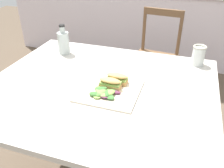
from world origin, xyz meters
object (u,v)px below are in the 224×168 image
(plate_lunch, at_px, (110,90))
(mason_jar_iced_tea, at_px, (198,56))
(bottle_cold_brew, at_px, (64,44))
(sandwich_half_front, at_px, (110,83))
(chair_wooden_far, at_px, (155,58))
(sandwich_half_back, at_px, (117,78))
(dining_table, at_px, (100,103))
(fork_on_napkin, at_px, (68,81))

(plate_lunch, relative_size, mason_jar_iced_tea, 2.44)
(bottle_cold_brew, bearing_deg, sandwich_half_front, -37.33)
(chair_wooden_far, xyz_separation_m, sandwich_half_back, (-0.06, -1.04, 0.33))
(sandwich_half_front, distance_m, mason_jar_iced_tea, 0.60)
(sandwich_half_back, bearing_deg, sandwich_half_front, -107.57)
(plate_lunch, distance_m, bottle_cold_brew, 0.57)
(dining_table, xyz_separation_m, sandwich_half_front, (0.07, -0.02, 0.16))
(fork_on_napkin, height_order, bottle_cold_brew, bottle_cold_brew)
(chair_wooden_far, bearing_deg, plate_lunch, -93.81)
(sandwich_half_back, bearing_deg, dining_table, -158.67)
(sandwich_half_back, bearing_deg, chair_wooden_far, 86.82)
(chair_wooden_far, xyz_separation_m, bottle_cold_brew, (-0.52, -0.76, 0.36))
(dining_table, distance_m, mason_jar_iced_tea, 0.66)
(chair_wooden_far, xyz_separation_m, plate_lunch, (-0.07, -1.11, 0.30))
(sandwich_half_back, xyz_separation_m, mason_jar_iced_tea, (0.39, 0.38, 0.02))
(dining_table, distance_m, bottle_cold_brew, 0.52)
(dining_table, xyz_separation_m, mason_jar_iced_tea, (0.48, 0.41, 0.17))
(chair_wooden_far, relative_size, fork_on_napkin, 4.69)
(plate_lunch, height_order, sandwich_half_front, sandwich_half_front)
(chair_wooden_far, xyz_separation_m, mason_jar_iced_tea, (0.34, -0.66, 0.35))
(plate_lunch, xyz_separation_m, sandwich_half_back, (0.02, 0.08, 0.03))
(chair_wooden_far, bearing_deg, dining_table, -97.63)
(fork_on_napkin, xyz_separation_m, bottle_cold_brew, (-0.20, 0.33, 0.06))
(dining_table, height_order, sandwich_half_back, sandwich_half_back)
(sandwich_half_front, bearing_deg, mason_jar_iced_tea, 46.76)
(sandwich_half_front, xyz_separation_m, mason_jar_iced_tea, (0.41, 0.44, 0.02))
(sandwich_half_front, bearing_deg, chair_wooden_far, 86.03)
(fork_on_napkin, distance_m, mason_jar_iced_tea, 0.79)
(sandwich_half_front, relative_size, mason_jar_iced_tea, 0.92)
(chair_wooden_far, bearing_deg, fork_on_napkin, -106.22)
(plate_lunch, relative_size, fork_on_napkin, 1.61)
(chair_wooden_far, bearing_deg, mason_jar_iced_tea, -62.82)
(chair_wooden_far, xyz_separation_m, fork_on_napkin, (-0.32, -1.09, 0.30))
(dining_table, relative_size, bottle_cold_brew, 6.07)
(plate_lunch, relative_size, bottle_cold_brew, 1.52)
(plate_lunch, height_order, fork_on_napkin, plate_lunch)
(sandwich_half_front, bearing_deg, plate_lunch, -83.19)
(dining_table, relative_size, mason_jar_iced_tea, 9.77)
(sandwich_half_front, height_order, bottle_cold_brew, bottle_cold_brew)
(chair_wooden_far, distance_m, fork_on_napkin, 1.18)
(sandwich_half_back, distance_m, bottle_cold_brew, 0.54)
(fork_on_napkin, bearing_deg, plate_lunch, -4.60)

